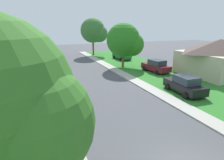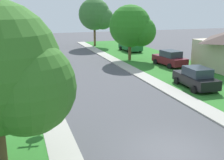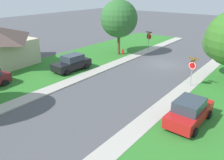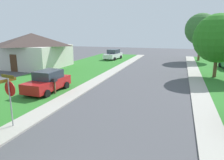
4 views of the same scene
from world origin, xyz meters
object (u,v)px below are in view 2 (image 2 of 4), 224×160
(car_black_far_down_street, at_px, (196,78))
(tree_sidewalk_far, at_px, (2,73))
(car_green_across_road, at_px, (131,46))
(tree_sidewalk_mid, at_px, (96,15))
(car_maroon_behind_trees, at_px, (170,58))
(mailbox, at_px, (24,83))
(tree_sidewalk_near, at_px, (133,27))
(stop_sign_far_corner, at_px, (48,92))
(car_red_kerbside_mid, at_px, (10,84))
(car_white_near_corner, at_px, (4,47))

(car_black_far_down_street, relative_size, tree_sidewalk_far, 0.65)
(car_green_across_road, height_order, tree_sidewalk_mid, tree_sidewalk_mid)
(car_black_far_down_street, bearing_deg, car_green_across_road, 83.18)
(car_maroon_behind_trees, xyz_separation_m, mailbox, (-15.47, -5.88, 0.14))
(tree_sidewalk_mid, bearing_deg, car_black_far_down_street, -88.29)
(car_black_far_down_street, relative_size, tree_sidewalk_near, 0.66)
(car_green_across_road, bearing_deg, tree_sidewalk_mid, 113.09)
(stop_sign_far_corner, xyz_separation_m, car_maroon_behind_trees, (14.28, 11.54, -1.01))
(car_green_across_road, bearing_deg, tree_sidewalk_near, -110.57)
(car_green_across_road, relative_size, car_maroon_behind_trees, 1.00)
(car_black_far_down_street, xyz_separation_m, tree_sidewalk_near, (-0.09, 12.71, 3.09))
(car_green_across_road, xyz_separation_m, tree_sidewalk_mid, (-3.05, 7.16, 4.11))
(car_maroon_behind_trees, distance_m, tree_sidewalk_mid, 18.73)
(car_maroon_behind_trees, bearing_deg, tree_sidewalk_near, 119.10)
(tree_sidewalk_near, bearing_deg, car_red_kerbside_mid, -144.38)
(car_maroon_behind_trees, height_order, tree_sidewalk_mid, tree_sidewalk_mid)
(tree_sidewalk_near, distance_m, tree_sidewalk_far, 24.20)
(stop_sign_far_corner, bearing_deg, car_red_kerbside_mid, 109.15)
(tree_sidewalk_near, bearing_deg, car_black_far_down_street, -89.59)
(car_black_far_down_street, height_order, car_maroon_behind_trees, same)
(stop_sign_far_corner, height_order, car_white_near_corner, stop_sign_far_corner)
(car_white_near_corner, height_order, mailbox, car_white_near_corner)
(tree_sidewalk_mid, height_order, mailbox, tree_sidewalk_mid)
(tree_sidewalk_far, bearing_deg, car_black_far_down_street, 27.33)
(car_black_far_down_street, relative_size, tree_sidewalk_mid, 0.57)
(car_green_across_road, distance_m, car_red_kerbside_mid, 22.99)
(car_white_near_corner, bearing_deg, car_maroon_behind_trees, -41.33)
(car_white_near_corner, relative_size, tree_sidewalk_far, 0.67)
(car_red_kerbside_mid, bearing_deg, tree_sidewalk_near, 35.62)
(stop_sign_far_corner, height_order, car_maroon_behind_trees, stop_sign_far_corner)
(car_maroon_behind_trees, relative_size, tree_sidewalk_mid, 0.58)
(car_maroon_behind_trees, bearing_deg, car_red_kerbside_mid, -161.68)
(car_red_kerbside_mid, relative_size, car_black_far_down_street, 0.99)
(stop_sign_far_corner, bearing_deg, tree_sidewalk_far, -117.87)
(tree_sidewalk_mid, height_order, tree_sidewalk_far, tree_sidewalk_mid)
(car_green_across_road, bearing_deg, stop_sign_far_corner, -122.30)
(tree_sidewalk_near, bearing_deg, tree_sidewalk_far, -124.75)
(car_green_across_road, height_order, car_black_far_down_street, same)
(car_green_across_road, distance_m, car_maroon_behind_trees, 10.83)
(car_red_kerbside_mid, height_order, tree_sidewalk_near, tree_sidewalk_near)
(car_red_kerbside_mid, relative_size, mailbox, 3.32)
(car_green_across_road, relative_size, tree_sidewalk_near, 0.67)
(car_black_far_down_street, bearing_deg, car_white_near_corner, 122.63)
(car_red_kerbside_mid, distance_m, tree_sidewalk_near, 17.36)
(stop_sign_far_corner, xyz_separation_m, tree_sidewalk_near, (11.77, 16.06, 2.08))
(car_green_across_road, xyz_separation_m, mailbox, (-15.32, -16.70, 0.14))
(car_red_kerbside_mid, distance_m, tree_sidewalk_mid, 27.20)
(car_red_kerbside_mid, xyz_separation_m, tree_sidewalk_far, (0.10, -9.93, 3.11))
(car_white_near_corner, relative_size, tree_sidewalk_near, 0.68)
(car_maroon_behind_trees, xyz_separation_m, tree_sidewalk_near, (-2.51, 4.52, 3.09))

